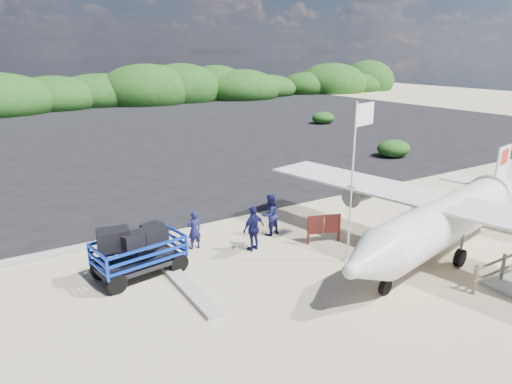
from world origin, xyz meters
TOP-DOWN VIEW (x-y plane):
  - ground at (0.00, 0.00)m, footprint 160.00×160.00m
  - asphalt_apron at (0.00, 30.00)m, footprint 90.00×50.00m
  - lagoon at (-9.00, 1.50)m, footprint 9.00×7.00m
  - vegetation_band at (0.00, 55.00)m, footprint 124.00×8.00m
  - baggage_cart at (-5.47, 1.74)m, footprint 3.38×2.24m
  - flagpole at (1.26, -1.14)m, footprint 1.23×0.76m
  - signboard at (1.61, 0.60)m, footprint 1.42×0.62m
  - crew_a at (-2.97, 2.79)m, footprint 0.57×0.38m
  - crew_b at (0.27, 2.46)m, footprint 0.97×0.83m
  - crew_c at (-1.10, 1.50)m, footprint 1.09×0.63m
  - aircraft_large at (16.09, 19.44)m, footprint 17.54×17.54m

SIDE VIEW (x-z plane):
  - ground at x=0.00m, z-range 0.00..0.00m
  - asphalt_apron at x=0.00m, z-range -0.02..0.02m
  - lagoon at x=-9.00m, z-range -0.20..0.20m
  - vegetation_band at x=0.00m, z-range -2.20..2.20m
  - baggage_cart at x=-5.47m, z-range -0.79..0.79m
  - flagpole at x=1.26m, z-range -2.87..2.87m
  - signboard at x=1.61m, z-range -0.60..0.60m
  - aircraft_large at x=16.09m, z-range -2.23..2.23m
  - crew_a at x=-2.97m, z-range 0.00..1.53m
  - crew_b at x=0.27m, z-range 0.00..1.75m
  - crew_c at x=-1.10m, z-range 0.00..1.75m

